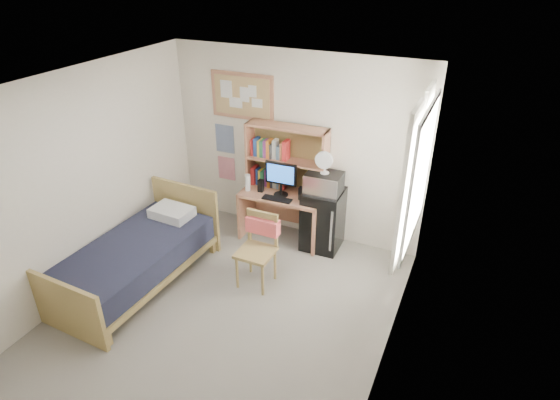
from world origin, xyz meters
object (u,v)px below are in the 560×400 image
at_px(microwave, 324,183).
at_px(desk_fan, 325,163).
at_px(bulletin_board, 242,96).
at_px(desk, 282,216).
at_px(desk_chair, 256,252).
at_px(mini_fridge, 323,219).
at_px(speaker_left, 261,186).
at_px(bed, 136,263).
at_px(monitor, 281,180).
at_px(speaker_right, 302,193).

relative_size(microwave, desk_fan, 1.61).
bearing_deg(bulletin_board, desk, -21.68).
xyz_separation_m(desk, microwave, (0.59, 0.01, 0.64)).
xyz_separation_m(desk_chair, mini_fridge, (0.46, 1.12, -0.04)).
bearing_deg(desk, speaker_left, -168.69).
relative_size(bed, desk_fan, 7.10).
distance_m(monitor, speaker_right, 0.33).
bearing_deg(desk_chair, speaker_right, 81.12).
distance_m(bed, speaker_left, 1.93).
xyz_separation_m(monitor, desk_fan, (0.59, 0.07, 0.32)).
relative_size(bulletin_board, speaker_right, 5.31).
distance_m(mini_fridge, bed, 2.50).
bearing_deg(speaker_left, bed, -121.82).
relative_size(bulletin_board, monitor, 2.01).
relative_size(bulletin_board, desk_fan, 3.30).
height_order(bed, speaker_left, speaker_left).
relative_size(bulletin_board, mini_fridge, 1.09).
distance_m(speaker_right, microwave, 0.35).
height_order(bulletin_board, mini_fridge, bulletin_board).
bearing_deg(bulletin_board, speaker_right, -18.30).
bearing_deg(monitor, desk, 90.00).
bearing_deg(mini_fridge, desk, -177.57).
bearing_deg(speaker_left, desk_chair, -68.92).
xyz_separation_m(desk_chair, speaker_right, (0.17, 1.04, 0.34)).
xyz_separation_m(desk, desk_chair, (0.13, -1.09, 0.11)).
bearing_deg(microwave, monitor, -173.69).
xyz_separation_m(mini_fridge, desk_fan, (0.00, -0.02, 0.84)).
bearing_deg(desk_fan, monitor, -173.69).
height_order(bulletin_board, desk, bulletin_board).
xyz_separation_m(desk_chair, monitor, (-0.13, 1.03, 0.48)).
xyz_separation_m(bulletin_board, bed, (-0.49, -1.97, -1.64)).
relative_size(bed, speaker_right, 11.43).
height_order(bulletin_board, speaker_left, bulletin_board).
relative_size(mini_fridge, bed, 0.43).
bearing_deg(bed, speaker_left, 62.85).
height_order(speaker_right, microwave, microwave).
relative_size(bed, microwave, 4.40).
distance_m(speaker_left, speaker_right, 0.60).
xyz_separation_m(mini_fridge, monitor, (-0.59, -0.09, 0.52)).
height_order(desk, desk_fan, desk_fan).
distance_m(desk, microwave, 0.87).
distance_m(desk, desk_fan, 1.09).
distance_m(speaker_left, microwave, 0.91).
bearing_deg(speaker_left, desk, 11.31).
xyz_separation_m(desk, mini_fridge, (0.59, 0.03, 0.07)).
bearing_deg(bulletin_board, monitor, -25.55).
distance_m(desk, bed, 2.08).
height_order(desk, monitor, monitor).
height_order(desk_chair, speaker_right, desk_chair).
bearing_deg(bed, bulletin_board, 78.82).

